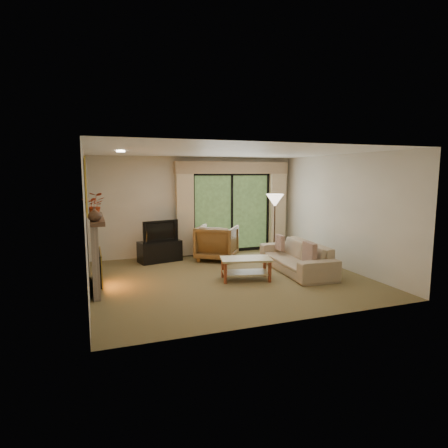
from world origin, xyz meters
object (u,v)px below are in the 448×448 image
object	(u,v)px
media_console	(160,251)
sofa	(296,257)
armchair	(217,243)
coffee_table	(246,269)

from	to	relation	value
media_console	sofa	distance (m)	3.34
armchair	sofa	xyz separation A→B (m)	(1.31, -1.65, -0.11)
media_console	coffee_table	xyz separation A→B (m)	(1.37, -2.21, -0.03)
media_console	coffee_table	bearing A→B (deg)	-70.83
armchair	coffee_table	world-z (taller)	armchair
media_console	armchair	size ratio (longest dim) A/B	1.07
coffee_table	media_console	bearing A→B (deg)	134.93
armchair	coffee_table	size ratio (longest dim) A/B	0.95
media_console	armchair	xyz separation A→B (m)	(1.39, -0.30, 0.18)
media_console	armchair	distance (m)	1.44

